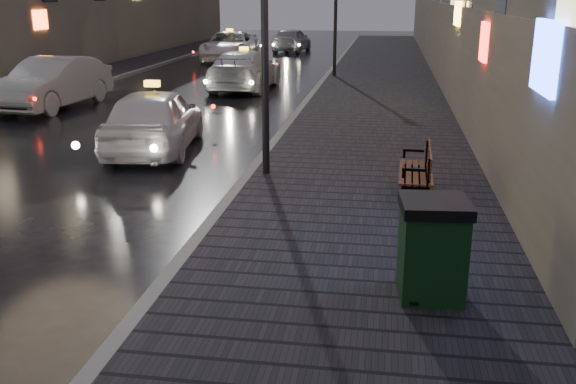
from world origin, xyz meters
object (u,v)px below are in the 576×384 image
object	(u,v)px
taxi_far	(230,46)
car_far	(292,40)
trash_bin	(432,248)
bench	(419,171)
car_left_mid	(53,83)
taxi_near	(154,119)
taxi_mid	(244,70)

from	to	relation	value
taxi_far	car_far	size ratio (longest dim) A/B	1.30
taxi_far	car_far	xyz separation A→B (m)	(2.53, 6.03, -0.04)
car_far	taxi_far	bearing A→B (deg)	73.11
car_far	trash_bin	bearing A→B (deg)	107.04
bench	taxi_far	distance (m)	25.74
trash_bin	bench	bearing A→B (deg)	84.61
trash_bin	car_left_mid	xyz separation A→B (m)	(-11.26, 12.26, 0.06)
taxi_near	taxi_far	distance (m)	21.23
car_far	bench	bearing A→B (deg)	108.54
trash_bin	car_far	xyz separation A→B (m)	(-6.72, 34.06, 0.00)
trash_bin	car_left_mid	world-z (taller)	car_left_mid
taxi_mid	bench	bearing A→B (deg)	116.01
taxi_mid	trash_bin	bearing A→B (deg)	110.65
bench	taxi_near	world-z (taller)	taxi_near
taxi_near	car_left_mid	world-z (taller)	car_left_mid
car_left_mid	taxi_mid	bearing A→B (deg)	48.18
trash_bin	car_far	distance (m)	34.72
taxi_mid	car_far	world-z (taller)	car_far
taxi_near	taxi_far	world-z (taller)	taxi_far
car_far	taxi_near	bearing A→B (deg)	97.53
taxi_near	car_far	xyz separation A→B (m)	(-0.78, 27.00, -0.00)
car_left_mid	taxi_far	bearing A→B (deg)	86.97
car_far	car_left_mid	bearing A→B (deg)	84.13
taxi_near	taxi_mid	xyz separation A→B (m)	(-0.12, 10.21, -0.01)
taxi_near	car_left_mid	size ratio (longest dim) A/B	0.91
bench	car_far	xyz separation A→B (m)	(-6.75, 30.03, 0.18)
taxi_near	car_left_mid	xyz separation A→B (m)	(-5.31, 5.19, 0.05)
taxi_near	car_far	bearing A→B (deg)	-95.92
taxi_far	trash_bin	bearing A→B (deg)	-75.91
taxi_near	taxi_mid	world-z (taller)	taxi_near
taxi_far	car_left_mid	bearing A→B (deg)	-101.42
taxi_mid	car_left_mid	bearing A→B (deg)	45.29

